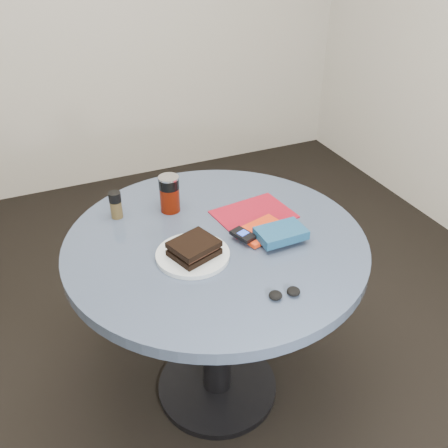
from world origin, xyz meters
name	(u,v)px	position (x,y,z in m)	size (l,w,h in m)	color
ground	(217,388)	(0.00, 0.00, 0.00)	(4.00, 4.00, 0.00)	black
table	(216,277)	(0.00, 0.00, 0.59)	(1.00, 1.00, 0.75)	black
plate	(193,255)	(-0.10, -0.06, 0.76)	(0.23, 0.23, 0.01)	silver
sandwich	(194,248)	(-0.10, -0.07, 0.79)	(0.17, 0.15, 0.05)	black
soda_can	(170,194)	(-0.08, 0.23, 0.82)	(0.09, 0.09, 0.14)	#5B1304
pepper_grinder	(116,205)	(-0.27, 0.26, 0.80)	(0.05, 0.05, 0.10)	#483B1F
magazine	(254,214)	(0.18, 0.08, 0.75)	(0.26, 0.20, 0.00)	maroon
red_book	(262,231)	(0.15, -0.03, 0.76)	(0.17, 0.11, 0.01)	red
novel	(281,233)	(0.19, -0.10, 0.78)	(0.16, 0.10, 0.03)	navy
mp3_player	(243,235)	(0.08, -0.05, 0.78)	(0.07, 0.09, 0.01)	black
headphones	(285,293)	(0.07, -0.34, 0.76)	(0.10, 0.05, 0.02)	black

